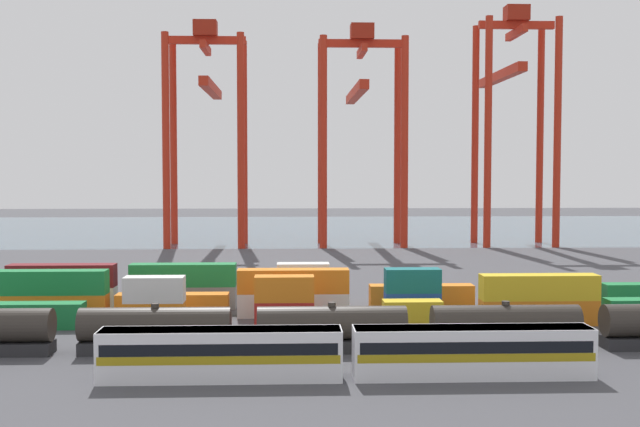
{
  "coord_description": "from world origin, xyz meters",
  "views": [
    {
      "loc": [
        -5.45,
        -79.92,
        16.02
      ],
      "look_at": [
        -1.0,
        34.04,
        9.75
      ],
      "focal_mm": 44.96,
      "sensor_mm": 36.0,
      "label": 1
    }
  ],
  "objects_px": {
    "shipping_container_19": "(183,297)",
    "freight_tank_row": "(332,328)",
    "shipping_container_10": "(51,306)",
    "gantry_crane_west": "(207,111)",
    "shipping_container_3": "(284,314)",
    "passenger_train": "(347,351)",
    "shipping_container_21": "(303,297)",
    "gantry_crane_east": "(512,102)",
    "shipping_container_1": "(155,315)",
    "gantry_crane_central": "(360,112)"
  },
  "relations": [
    {
      "from": "gantry_crane_central",
      "to": "gantry_crane_east",
      "type": "bearing_deg",
      "value": -1.2
    },
    {
      "from": "passenger_train",
      "to": "shipping_container_10",
      "type": "xyz_separation_m",
      "value": [
        -30.13,
        26.1,
        -0.84
      ]
    },
    {
      "from": "passenger_train",
      "to": "shipping_container_19",
      "type": "height_order",
      "value": "passenger_train"
    },
    {
      "from": "shipping_container_21",
      "to": "gantry_crane_east",
      "type": "relative_size",
      "value": 0.12
    },
    {
      "from": "shipping_container_19",
      "to": "freight_tank_row",
      "type": "bearing_deg",
      "value": -54.64
    },
    {
      "from": "gantry_crane_west",
      "to": "gantry_crane_east",
      "type": "bearing_deg",
      "value": 0.1
    },
    {
      "from": "shipping_container_3",
      "to": "shipping_container_10",
      "type": "height_order",
      "value": "same"
    },
    {
      "from": "shipping_container_1",
      "to": "gantry_crane_central",
      "type": "xyz_separation_m",
      "value": [
        28.98,
        90.27,
        26.93
      ]
    },
    {
      "from": "shipping_container_3",
      "to": "gantry_crane_east",
      "type": "bearing_deg",
      "value": 61.63
    },
    {
      "from": "shipping_container_3",
      "to": "passenger_train",
      "type": "bearing_deg",
      "value": -76.5
    },
    {
      "from": "shipping_container_19",
      "to": "gantry_crane_east",
      "type": "xyz_separation_m",
      "value": [
        60.07,
        78.58,
        29.11
      ]
    },
    {
      "from": "shipping_container_19",
      "to": "shipping_container_1",
      "type": "bearing_deg",
      "value": -97.57
    },
    {
      "from": "passenger_train",
      "to": "gantry_crane_east",
      "type": "relative_size",
      "value": 0.75
    },
    {
      "from": "freight_tank_row",
      "to": "gantry_crane_west",
      "type": "distance_m",
      "value": 106.35
    },
    {
      "from": "shipping_container_1",
      "to": "gantry_crane_west",
      "type": "distance_m",
      "value": 93.52
    },
    {
      "from": "shipping_container_3",
      "to": "gantry_crane_east",
      "type": "relative_size",
      "value": 0.12
    },
    {
      "from": "gantry_crane_east",
      "to": "shipping_container_19",
      "type": "bearing_deg",
      "value": -127.4
    },
    {
      "from": "gantry_crane_west",
      "to": "gantry_crane_east",
      "type": "relative_size",
      "value": 0.93
    },
    {
      "from": "shipping_container_10",
      "to": "gantry_crane_central",
      "type": "distance_m",
      "value": 97.94
    },
    {
      "from": "shipping_container_1",
      "to": "shipping_container_21",
      "type": "relative_size",
      "value": 1.0
    },
    {
      "from": "shipping_container_19",
      "to": "gantry_crane_central",
      "type": "relative_size",
      "value": 0.26
    },
    {
      "from": "passenger_train",
      "to": "shipping_container_1",
      "type": "bearing_deg",
      "value": 131.3
    },
    {
      "from": "shipping_container_3",
      "to": "shipping_container_21",
      "type": "distance_m",
      "value": 11.21
    },
    {
      "from": "passenger_train",
      "to": "shipping_container_3",
      "type": "xyz_separation_m",
      "value": [
        -4.95,
        20.6,
        -0.84
      ]
    },
    {
      "from": "passenger_train",
      "to": "shipping_container_10",
      "type": "relative_size",
      "value": 3.12
    },
    {
      "from": "shipping_container_10",
      "to": "gantry_crane_east",
      "type": "bearing_deg",
      "value": 48.82
    },
    {
      "from": "shipping_container_1",
      "to": "gantry_crane_east",
      "type": "bearing_deg",
      "value": 55.52
    },
    {
      "from": "shipping_container_10",
      "to": "gantry_crane_west",
      "type": "distance_m",
      "value": 88.6
    },
    {
      "from": "shipping_container_10",
      "to": "gantry_crane_central",
      "type": "bearing_deg",
      "value": 64.18
    },
    {
      "from": "passenger_train",
      "to": "shipping_container_3",
      "type": "bearing_deg",
      "value": 103.5
    },
    {
      "from": "shipping_container_1",
      "to": "gantry_crane_east",
      "type": "height_order",
      "value": "gantry_crane_east"
    },
    {
      "from": "shipping_container_19",
      "to": "gantry_crane_east",
      "type": "distance_m",
      "value": 103.1
    },
    {
      "from": "gantry_crane_east",
      "to": "gantry_crane_west",
      "type": "bearing_deg",
      "value": -179.9
    },
    {
      "from": "freight_tank_row",
      "to": "shipping_container_3",
      "type": "xyz_separation_m",
      "value": [
        -4.24,
        11.44,
        -0.77
      ]
    },
    {
      "from": "passenger_train",
      "to": "gantry_crane_west",
      "type": "height_order",
      "value": "gantry_crane_west"
    },
    {
      "from": "shipping_container_3",
      "to": "freight_tank_row",
      "type": "bearing_deg",
      "value": -69.64
    },
    {
      "from": "gantry_crane_central",
      "to": "gantry_crane_east",
      "type": "xyz_separation_m",
      "value": [
        32.55,
        -0.68,
        2.19
      ]
    },
    {
      "from": "shipping_container_19",
      "to": "gantry_crane_west",
      "type": "bearing_deg",
      "value": 93.67
    },
    {
      "from": "gantry_crane_east",
      "to": "shipping_container_1",
      "type": "bearing_deg",
      "value": -124.48
    },
    {
      "from": "shipping_container_19",
      "to": "gantry_crane_central",
      "type": "xyz_separation_m",
      "value": [
        27.52,
        79.26,
        26.93
      ]
    },
    {
      "from": "shipping_container_21",
      "to": "gantry_crane_west",
      "type": "relative_size",
      "value": 0.13
    },
    {
      "from": "freight_tank_row",
      "to": "shipping_container_3",
      "type": "relative_size",
      "value": 12.39
    },
    {
      "from": "passenger_train",
      "to": "shipping_container_21",
      "type": "relative_size",
      "value": 6.26
    },
    {
      "from": "shipping_container_21",
      "to": "gantry_crane_east",
      "type": "height_order",
      "value": "gantry_crane_east"
    },
    {
      "from": "passenger_train",
      "to": "gantry_crane_central",
      "type": "bearing_deg",
      "value": 84.39
    },
    {
      "from": "shipping_container_19",
      "to": "gantry_crane_west",
      "type": "distance_m",
      "value": 83.13
    },
    {
      "from": "passenger_train",
      "to": "gantry_crane_east",
      "type": "height_order",
      "value": "gantry_crane_east"
    },
    {
      "from": "shipping_container_19",
      "to": "shipping_container_21",
      "type": "xyz_separation_m",
      "value": [
        13.8,
        0.0,
        0.0
      ]
    },
    {
      "from": "shipping_container_1",
      "to": "gantry_crane_central",
      "type": "height_order",
      "value": "gantry_crane_central"
    },
    {
      "from": "gantry_crane_west",
      "to": "shipping_container_21",
      "type": "bearing_deg",
      "value": -76.5
    }
  ]
}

